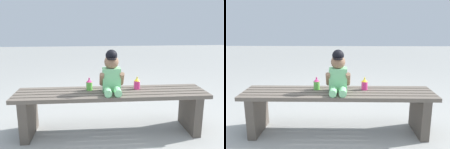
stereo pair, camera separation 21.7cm
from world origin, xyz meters
The scene contains 5 objects.
ground_plane centered at (0.00, 0.00, 0.00)m, with size 16.00×16.00×0.00m, color #999993.
park_bench centered at (0.00, 0.00, 0.29)m, with size 1.84×0.40×0.42m.
child_figure centered at (0.00, -0.01, 0.60)m, with size 0.23×0.27×0.40m.
sippy_cup_left centered at (-0.21, 0.06, 0.48)m, with size 0.06×0.06×0.12m.
sippy_cup_right centered at (0.26, 0.06, 0.48)m, with size 0.06×0.06×0.12m.
Camera 2 is at (0.04, -2.17, 1.09)m, focal length 37.63 mm.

